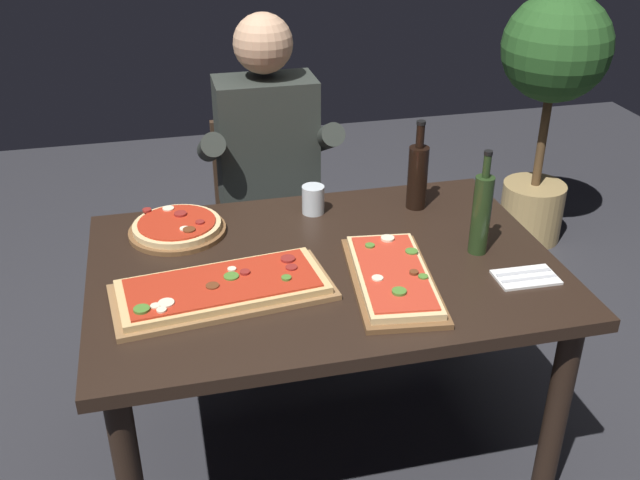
{
  "coord_description": "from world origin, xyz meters",
  "views": [
    {
      "loc": [
        -0.45,
        -1.86,
        1.86
      ],
      "look_at": [
        0.0,
        0.05,
        0.79
      ],
      "focal_mm": 40.96,
      "sensor_mm": 36.0,
      "label": 1
    }
  ],
  "objects_px": {
    "diner_chair": "(267,215)",
    "dining_table": "(324,289)",
    "pizza_rectangular_front": "(223,289)",
    "wine_bottle_dark": "(418,175)",
    "oil_bottle_amber": "(481,213)",
    "pizza_round_far": "(177,228)",
    "tumbler_near_camera": "(313,200)",
    "seated_diner": "(269,170)",
    "potted_plant_corner": "(551,81)",
    "pizza_rectangular_left": "(392,277)"
  },
  "relations": [
    {
      "from": "wine_bottle_dark",
      "to": "oil_bottle_amber",
      "type": "relative_size",
      "value": 0.94
    },
    {
      "from": "pizza_rectangular_front",
      "to": "seated_diner",
      "type": "xyz_separation_m",
      "value": [
        0.28,
        0.85,
        -0.02
      ]
    },
    {
      "from": "pizza_rectangular_front",
      "to": "wine_bottle_dark",
      "type": "xyz_separation_m",
      "value": [
        0.72,
        0.41,
        0.1
      ]
    },
    {
      "from": "pizza_rectangular_front",
      "to": "pizza_round_far",
      "type": "bearing_deg",
      "value": 103.96
    },
    {
      "from": "oil_bottle_amber",
      "to": "seated_diner",
      "type": "relative_size",
      "value": 0.25
    },
    {
      "from": "tumbler_near_camera",
      "to": "oil_bottle_amber",
      "type": "bearing_deg",
      "value": -41.36
    },
    {
      "from": "pizza_rectangular_left",
      "to": "tumbler_near_camera",
      "type": "bearing_deg",
      "value": 103.66
    },
    {
      "from": "pizza_round_far",
      "to": "wine_bottle_dark",
      "type": "bearing_deg",
      "value": 0.39
    },
    {
      "from": "wine_bottle_dark",
      "to": "potted_plant_corner",
      "type": "distance_m",
      "value": 1.39
    },
    {
      "from": "pizza_rectangular_front",
      "to": "pizza_round_far",
      "type": "xyz_separation_m",
      "value": [
        -0.1,
        0.4,
        -0.0
      ]
    },
    {
      "from": "tumbler_near_camera",
      "to": "wine_bottle_dark",
      "type": "bearing_deg",
      "value": -6.22
    },
    {
      "from": "oil_bottle_amber",
      "to": "potted_plant_corner",
      "type": "xyz_separation_m",
      "value": [
        0.95,
        1.28,
        -0.02
      ]
    },
    {
      "from": "oil_bottle_amber",
      "to": "wine_bottle_dark",
      "type": "bearing_deg",
      "value": 102.72
    },
    {
      "from": "pizza_rectangular_left",
      "to": "seated_diner",
      "type": "bearing_deg",
      "value": 102.88
    },
    {
      "from": "potted_plant_corner",
      "to": "pizza_round_far",
      "type": "bearing_deg",
      "value": -152.89
    },
    {
      "from": "pizza_rectangular_front",
      "to": "tumbler_near_camera",
      "type": "height_order",
      "value": "tumbler_near_camera"
    },
    {
      "from": "wine_bottle_dark",
      "to": "oil_bottle_amber",
      "type": "height_order",
      "value": "oil_bottle_amber"
    },
    {
      "from": "dining_table",
      "to": "oil_bottle_amber",
      "type": "bearing_deg",
      "value": -5.45
    },
    {
      "from": "oil_bottle_amber",
      "to": "seated_diner",
      "type": "xyz_separation_m",
      "value": [
        -0.52,
        0.78,
        -0.13
      ]
    },
    {
      "from": "potted_plant_corner",
      "to": "wine_bottle_dark",
      "type": "bearing_deg",
      "value": -137.46
    },
    {
      "from": "dining_table",
      "to": "potted_plant_corner",
      "type": "relative_size",
      "value": 1.1
    },
    {
      "from": "diner_chair",
      "to": "seated_diner",
      "type": "height_order",
      "value": "seated_diner"
    },
    {
      "from": "oil_bottle_amber",
      "to": "potted_plant_corner",
      "type": "relative_size",
      "value": 0.26
    },
    {
      "from": "pizza_rectangular_front",
      "to": "tumbler_near_camera",
      "type": "xyz_separation_m",
      "value": [
        0.36,
        0.45,
        0.03
      ]
    },
    {
      "from": "wine_bottle_dark",
      "to": "diner_chair",
      "type": "relative_size",
      "value": 0.36
    },
    {
      "from": "dining_table",
      "to": "pizza_rectangular_left",
      "type": "relative_size",
      "value": 2.7
    },
    {
      "from": "pizza_round_far",
      "to": "seated_diner",
      "type": "height_order",
      "value": "seated_diner"
    },
    {
      "from": "dining_table",
      "to": "diner_chair",
      "type": "xyz_separation_m",
      "value": [
        -0.04,
        0.86,
        -0.16
      ]
    },
    {
      "from": "tumbler_near_camera",
      "to": "dining_table",
      "type": "bearing_deg",
      "value": -97.45
    },
    {
      "from": "diner_chair",
      "to": "oil_bottle_amber",
      "type": "bearing_deg",
      "value": -60.04
    },
    {
      "from": "pizza_rectangular_front",
      "to": "wine_bottle_dark",
      "type": "height_order",
      "value": "wine_bottle_dark"
    },
    {
      "from": "seated_diner",
      "to": "pizza_rectangular_left",
      "type": "bearing_deg",
      "value": -77.12
    },
    {
      "from": "wine_bottle_dark",
      "to": "potted_plant_corner",
      "type": "xyz_separation_m",
      "value": [
        1.02,
        0.94,
        -0.01
      ]
    },
    {
      "from": "diner_chair",
      "to": "seated_diner",
      "type": "bearing_deg",
      "value": -90.0
    },
    {
      "from": "oil_bottle_amber",
      "to": "diner_chair",
      "type": "relative_size",
      "value": 0.39
    },
    {
      "from": "oil_bottle_amber",
      "to": "pizza_round_far",
      "type": "bearing_deg",
      "value": 159.35
    },
    {
      "from": "tumbler_near_camera",
      "to": "diner_chair",
      "type": "distance_m",
      "value": 0.61
    },
    {
      "from": "pizza_round_far",
      "to": "seated_diner",
      "type": "bearing_deg",
      "value": 49.33
    },
    {
      "from": "pizza_round_far",
      "to": "diner_chair",
      "type": "relative_size",
      "value": 0.36
    },
    {
      "from": "pizza_rectangular_front",
      "to": "potted_plant_corner",
      "type": "height_order",
      "value": "potted_plant_corner"
    },
    {
      "from": "pizza_round_far",
      "to": "wine_bottle_dark",
      "type": "relative_size",
      "value": 1.0
    },
    {
      "from": "pizza_round_far",
      "to": "tumbler_near_camera",
      "type": "distance_m",
      "value": 0.47
    },
    {
      "from": "pizza_round_far",
      "to": "pizza_rectangular_front",
      "type": "bearing_deg",
      "value": -76.04
    },
    {
      "from": "wine_bottle_dark",
      "to": "pizza_rectangular_left",
      "type": "bearing_deg",
      "value": -117.34
    },
    {
      "from": "pizza_rectangular_front",
      "to": "pizza_round_far",
      "type": "height_order",
      "value": "same"
    },
    {
      "from": "diner_chair",
      "to": "pizza_round_far",
      "type": "bearing_deg",
      "value": -124.05
    },
    {
      "from": "wine_bottle_dark",
      "to": "tumbler_near_camera",
      "type": "distance_m",
      "value": 0.37
    },
    {
      "from": "diner_chair",
      "to": "dining_table",
      "type": "bearing_deg",
      "value": -87.35
    },
    {
      "from": "dining_table",
      "to": "diner_chair",
      "type": "height_order",
      "value": "diner_chair"
    },
    {
      "from": "dining_table",
      "to": "potted_plant_corner",
      "type": "height_order",
      "value": "potted_plant_corner"
    }
  ]
}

